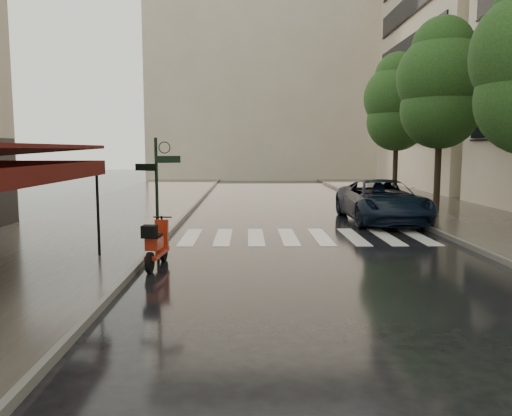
{
  "coord_description": "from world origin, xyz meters",
  "views": [
    {
      "loc": [
        1.13,
        -9.81,
        2.8
      ],
      "look_at": [
        1.34,
        2.1,
        1.4
      ],
      "focal_mm": 35.0,
      "sensor_mm": 36.0,
      "label": 1
    }
  ],
  "objects": [
    {
      "name": "curb_near",
      "position": [
        -1.45,
        12.0,
        0.07
      ],
      "size": [
        0.12,
        60.0,
        0.16
      ],
      "primitive_type": "cube",
      "color": "#595651",
      "rests_on": "ground"
    },
    {
      "name": "haussmann_far",
      "position": [
        16.5,
        26.0,
        9.25
      ],
      "size": [
        8.0,
        16.0,
        18.5
      ],
      "primitive_type": "cube",
      "color": "#BDAA91",
      "rests_on": "ground"
    },
    {
      "name": "curb_far",
      "position": [
        7.45,
        12.0,
        0.07
      ],
      "size": [
        0.12,
        60.0,
        0.16
      ],
      "primitive_type": "cube",
      "color": "#595651",
      "rests_on": "ground"
    },
    {
      "name": "crosswalk",
      "position": [
        2.98,
        6.0,
        0.01
      ],
      "size": [
        7.85,
        3.2,
        0.01
      ],
      "color": "silver",
      "rests_on": "ground"
    },
    {
      "name": "signpost",
      "position": [
        -1.19,
        3.0,
        1.83
      ],
      "size": [
        1.17,
        0.29,
        3.1
      ],
      "color": "black",
      "rests_on": "ground"
    },
    {
      "name": "backdrop_building",
      "position": [
        3.0,
        38.0,
        10.0
      ],
      "size": [
        22.0,
        6.0,
        20.0
      ],
      "primitive_type": "cube",
      "color": "#BDAA91",
      "rests_on": "ground"
    },
    {
      "name": "tree_mid",
      "position": [
        9.5,
        12.0,
        5.59
      ],
      "size": [
        3.8,
        3.8,
        8.34
      ],
      "color": "black",
      "rests_on": "sidewalk_far"
    },
    {
      "name": "ground",
      "position": [
        0.0,
        0.0,
        0.0
      ],
      "size": [
        120.0,
        120.0,
        0.0
      ],
      "primitive_type": "plane",
      "color": "black",
      "rests_on": "ground"
    },
    {
      "name": "sidewalk_far",
      "position": [
        10.25,
        12.0,
        0.06
      ],
      "size": [
        5.5,
        60.0,
        0.12
      ],
      "primitive_type": "cube",
      "color": "#38332D",
      "rests_on": "ground"
    },
    {
      "name": "sidewalk_near",
      "position": [
        -4.5,
        12.0,
        0.06
      ],
      "size": [
        6.0,
        60.0,
        0.12
      ],
      "primitive_type": "cube",
      "color": "#38332D",
      "rests_on": "ground"
    },
    {
      "name": "tree_far",
      "position": [
        9.7,
        19.0,
        5.46
      ],
      "size": [
        3.8,
        3.8,
        8.16
      ],
      "color": "black",
      "rests_on": "sidewalk_far"
    },
    {
      "name": "parked_car",
      "position": [
        6.36,
        9.37,
        0.81
      ],
      "size": [
        2.75,
        5.88,
        1.63
      ],
      "primitive_type": "imported",
      "rotation": [
        0.0,
        0.0,
        0.01
      ],
      "color": "black",
      "rests_on": "ground"
    },
    {
      "name": "scooter",
      "position": [
        -1.05,
        1.91,
        0.53
      ],
      "size": [
        0.51,
        1.74,
        1.14
      ],
      "rotation": [
        0.0,
        0.0,
        -0.09
      ],
      "color": "black",
      "rests_on": "ground"
    }
  ]
}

